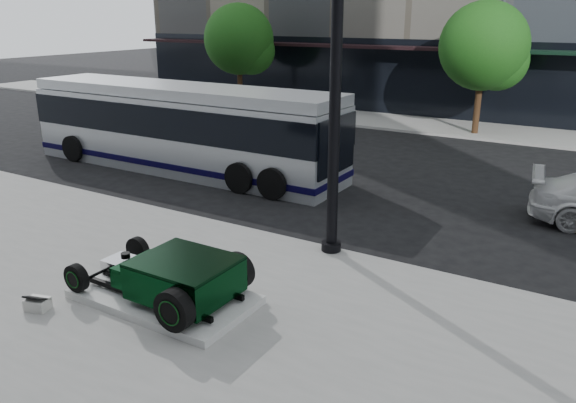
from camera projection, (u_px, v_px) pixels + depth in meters
The scene contains 8 objects.
ground at pixel (319, 215), 15.34m from camera, with size 120.00×120.00×0.00m, color black.
sidewalk_far at pixel (458, 128), 26.67m from camera, with size 70.00×4.00×0.12m, color gray.
street_trees at pixel (487, 50), 24.18m from camera, with size 29.80×3.80×5.70m.
display_plinth at pixel (165, 297), 10.53m from camera, with size 3.40×1.80×0.15m, color silver.
hot_rod at pixel (176, 276), 10.21m from camera, with size 3.22×2.00×0.81m.
info_plaque at pixel (38, 303), 10.19m from camera, with size 0.47×0.40×0.31m.
lamppost at pixel (336, 83), 11.59m from camera, with size 0.45×0.45×8.14m.
transit_bus at pixel (182, 127), 19.53m from camera, with size 12.12×2.88×2.92m.
Camera 1 is at (6.73, -12.78, 5.24)m, focal length 35.00 mm.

